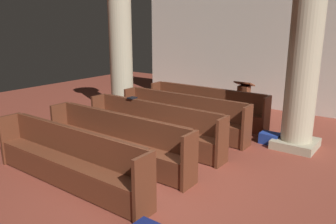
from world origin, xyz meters
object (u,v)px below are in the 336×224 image
at_px(pew_row_1, 183,114).
at_px(lectern, 243,104).
at_px(pew_row_4, 68,157).
at_px(hymn_book, 132,98).
at_px(pew_row_2, 154,124).
at_px(kneeler_box_blue, 270,138).
at_px(pew_row_0, 206,105).
at_px(pew_row_3, 117,138).
at_px(pillar_aisle_side, 304,57).
at_px(pillar_far_side, 121,47).

xyz_separation_m(pew_row_1, lectern, (0.67, 1.99, -0.04)).
height_order(pew_row_4, hymn_book, hymn_book).
distance_m(pew_row_2, lectern, 3.18).
bearing_deg(kneeler_box_blue, pew_row_0, 164.40).
relative_size(pew_row_1, pew_row_3, 1.00).
height_order(pew_row_2, pillar_aisle_side, pillar_aisle_side).
bearing_deg(pew_row_0, pew_row_1, -90.00).
xyz_separation_m(pew_row_0, pillar_far_side, (-2.45, -0.64, 1.45)).
relative_size(pew_row_2, hymn_book, 17.85).
relative_size(pew_row_1, pillar_aisle_side, 0.91).
distance_m(pew_row_0, lectern, 1.11).
distance_m(pew_row_0, hymn_book, 2.23).
height_order(pew_row_3, pillar_aisle_side, pillar_aisle_side).
relative_size(pillar_aisle_side, kneeler_box_blue, 9.04).
relative_size(pew_row_3, kneeler_box_blue, 8.19).
distance_m(pew_row_1, pillar_far_side, 2.89).
distance_m(pillar_aisle_side, pillar_far_side, 4.96).
height_order(pew_row_0, pew_row_4, same).
distance_m(pew_row_0, kneeler_box_blue, 2.08).
height_order(pew_row_4, pillar_aisle_side, pillar_aisle_side).
bearing_deg(hymn_book, pew_row_0, 69.39).
xyz_separation_m(pew_row_0, pew_row_4, (0.00, -4.45, 0.00)).
xyz_separation_m(pillar_aisle_side, kneeler_box_blue, (-0.53, -0.09, -1.82)).
distance_m(pew_row_1, kneeler_box_blue, 2.08).
distance_m(pew_row_2, pew_row_4, 2.23).
distance_m(pew_row_0, pillar_far_side, 2.92).
height_order(pillar_aisle_side, lectern, pillar_aisle_side).
bearing_deg(lectern, pew_row_0, -127.13).
relative_size(pew_row_0, kneeler_box_blue, 8.19).
bearing_deg(pew_row_2, pew_row_1, 90.00).
relative_size(pew_row_0, pew_row_3, 1.00).
relative_size(hymn_book, kneeler_box_blue, 0.46).
distance_m(pew_row_3, lectern, 4.27).
distance_m(pew_row_2, pillar_aisle_side, 3.38).
distance_m(pew_row_3, hymn_book, 1.57).
height_order(pew_row_3, pew_row_4, same).
xyz_separation_m(pew_row_1, kneeler_box_blue, (1.97, 0.56, -0.37)).
height_order(pew_row_4, lectern, lectern).
relative_size(pillar_far_side, hymn_book, 19.71).
distance_m(pew_row_1, hymn_book, 1.29).
height_order(pew_row_2, pew_row_3, same).
bearing_deg(pew_row_4, pillar_aisle_side, 57.90).
distance_m(pillar_far_side, lectern, 3.78).
bearing_deg(pew_row_4, kneeler_box_blue, 63.23).
distance_m(pillar_aisle_side, hymn_book, 3.77).
xyz_separation_m(pew_row_4, pillar_aisle_side, (2.50, 3.99, 1.45)).
height_order(pillar_far_side, kneeler_box_blue, pillar_far_side).
bearing_deg(pew_row_2, pillar_far_side, 147.08).
xyz_separation_m(lectern, hymn_book, (-1.44, -2.93, 0.49)).
height_order(pew_row_1, pew_row_2, same).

